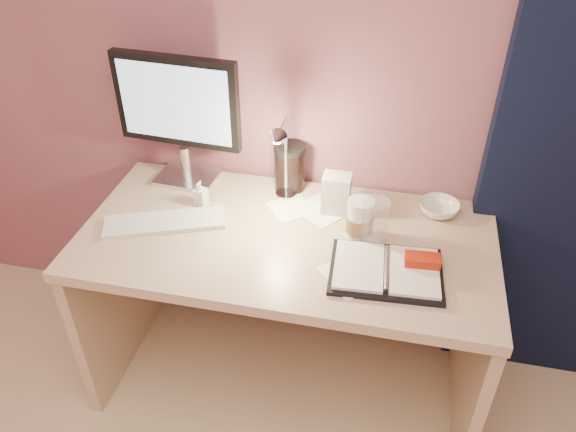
% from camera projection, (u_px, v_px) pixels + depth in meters
% --- Properties ---
extents(desk, '(1.40, 0.70, 0.73)m').
position_uv_depth(desk, '(291.00, 272.00, 2.09)').
color(desk, '#C7B18D').
rests_on(desk, ground).
extents(monitor, '(0.47, 0.18, 0.50)m').
position_uv_depth(monitor, '(179.00, 109.00, 2.01)').
color(monitor, silver).
rests_on(monitor, desk).
extents(keyboard, '(0.43, 0.26, 0.02)m').
position_uv_depth(keyboard, '(165.00, 222.00, 1.94)').
color(keyboard, white).
rests_on(keyboard, desk).
extents(planner, '(0.36, 0.28, 0.05)m').
position_uv_depth(planner, '(389.00, 269.00, 1.74)').
color(planner, black).
rests_on(planner, desk).
extents(paper_a, '(0.24, 0.24, 0.00)m').
position_uv_depth(paper_a, '(353.00, 275.00, 1.73)').
color(paper_a, white).
rests_on(paper_a, desk).
extents(paper_b, '(0.23, 0.23, 0.00)m').
position_uv_depth(paper_b, '(323.00, 209.00, 2.02)').
color(paper_b, white).
rests_on(paper_b, desk).
extents(paper_c, '(0.20, 0.20, 0.00)m').
position_uv_depth(paper_c, '(291.00, 208.00, 2.03)').
color(paper_c, white).
rests_on(paper_c, desk).
extents(coffee_cup, '(0.09, 0.09, 0.15)m').
position_uv_depth(coffee_cup, '(360.00, 220.00, 1.85)').
color(coffee_cup, silver).
rests_on(coffee_cup, desk).
extents(clear_cup, '(0.09, 0.09, 0.16)m').
position_uv_depth(clear_cup, '(374.00, 222.00, 1.83)').
color(clear_cup, white).
rests_on(clear_cup, desk).
extents(bowl, '(0.17, 0.17, 0.04)m').
position_uv_depth(bowl, '(439.00, 208.00, 1.99)').
color(bowl, silver).
rests_on(bowl, desk).
extents(lotion_bottle, '(0.05, 0.05, 0.09)m').
position_uv_depth(lotion_bottle, '(201.00, 193.00, 2.02)').
color(lotion_bottle, silver).
rests_on(lotion_bottle, desk).
extents(dark_jar, '(0.11, 0.11, 0.16)m').
position_uv_depth(dark_jar, '(290.00, 170.00, 2.09)').
color(dark_jar, black).
rests_on(dark_jar, desk).
extents(product_box, '(0.10, 0.08, 0.15)m').
position_uv_depth(product_box, '(336.00, 194.00, 1.97)').
color(product_box, silver).
rests_on(product_box, desk).
extents(desk_lamp, '(0.08, 0.21, 0.34)m').
position_uv_depth(desk_lamp, '(280.00, 158.00, 1.90)').
color(desk_lamp, silver).
rests_on(desk_lamp, desk).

